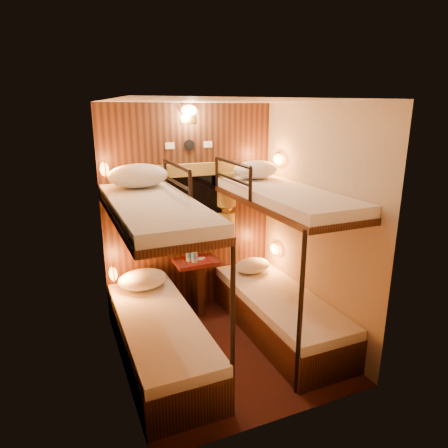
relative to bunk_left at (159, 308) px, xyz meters
name	(u,v)px	position (x,y,z in m)	size (l,w,h in m)	color
floor	(225,348)	(0.65, -0.07, -0.56)	(2.10, 2.10, 0.00)	#37120F
ceiling	(226,101)	(0.65, -0.07, 1.84)	(2.10, 2.10, 0.00)	silver
wall_back	(190,210)	(0.65, 0.98, 0.64)	(2.40, 2.40, 0.00)	#C6B293
wall_front	(285,278)	(0.65, -1.12, 0.64)	(2.40, 2.40, 0.00)	#C6B293
wall_left	(116,250)	(-0.35, -0.07, 0.64)	(2.40, 2.40, 0.00)	#C6B293
wall_right	(315,224)	(1.65, -0.07, 0.64)	(2.40, 2.40, 0.00)	#C6B293
back_panel	(190,210)	(0.65, 0.97, 0.64)	(2.00, 0.03, 2.40)	black
bunk_left	(159,308)	(0.00, 0.00, 0.00)	(0.72, 1.90, 1.82)	black
bunk_right	(279,284)	(1.30, 0.00, 0.00)	(0.72, 1.90, 1.82)	black
window	(191,213)	(0.65, 0.94, 0.62)	(1.00, 0.12, 0.79)	black
curtains	(192,206)	(0.65, 0.90, 0.71)	(1.10, 0.22, 1.00)	olive
back_fixtures	(189,117)	(0.65, 0.93, 1.69)	(0.54, 0.09, 0.48)	black
reading_lamps	(200,214)	(0.65, 0.63, 0.68)	(2.00, 0.20, 1.25)	orange
table	(197,279)	(0.65, 0.78, -0.14)	(0.50, 0.34, 0.66)	#571913
bottle_left	(189,254)	(0.55, 0.77, 0.19)	(0.07, 0.07, 0.23)	#99BFE5
bottle_right	(194,254)	(0.60, 0.72, 0.20)	(0.07, 0.07, 0.24)	#99BFE5
sachet_a	(202,258)	(0.73, 0.81, 0.09)	(0.08, 0.06, 0.01)	silver
sachet_b	(200,259)	(0.69, 0.78, 0.09)	(0.07, 0.05, 0.01)	silver
pillow_lower_left	(143,279)	(0.00, 0.69, 0.00)	(0.53, 0.38, 0.21)	silver
pillow_lower_right	(253,266)	(1.30, 0.62, -0.02)	(0.43, 0.31, 0.17)	silver
pillow_upper_left	(138,176)	(0.00, 0.59, 1.15)	(0.59, 0.42, 0.23)	silver
pillow_upper_right	(255,170)	(1.30, 0.60, 1.13)	(0.51, 0.37, 0.20)	silver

